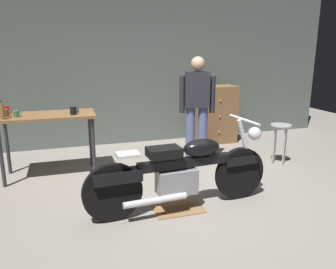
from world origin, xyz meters
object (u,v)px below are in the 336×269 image
object	(u,v)px
person_standing	(197,104)
mug_red_diner	(6,110)
shop_stool	(281,133)
wooden_dresser	(215,114)
bottle	(2,112)
motorcycle	(182,171)
mug_black_matte	(73,111)
mug_green_speckled	(16,114)
mug_brown_stoneware	(5,113)
mug_blue_enamel	(74,110)

from	to	relation	value
person_standing	mug_red_diner	xyz separation A→B (m)	(-2.80, 0.16, 0.03)
person_standing	shop_stool	bearing A→B (deg)	171.82
shop_stool	wooden_dresser	distance (m)	1.56
person_standing	bottle	distance (m)	2.80
motorcycle	mug_red_diner	xyz separation A→B (m)	(-1.99, 1.74, 0.51)
mug_red_diner	bottle	world-z (taller)	bottle
motorcycle	mug_black_matte	xyz separation A→B (m)	(-1.10, 1.40, 0.51)
wooden_dresser	bottle	bearing A→B (deg)	-162.13
motorcycle	shop_stool	xyz separation A→B (m)	(1.99, 0.99, 0.05)
wooden_dresser	bottle	size ratio (longest dim) A/B	4.56
person_standing	bottle	bearing A→B (deg)	22.97
mug_red_diner	bottle	xyz separation A→B (m)	(0.01, -0.39, 0.04)
person_standing	mug_black_matte	world-z (taller)	person_standing
mug_green_speckled	bottle	world-z (taller)	bottle
shop_stool	mug_brown_stoneware	world-z (taller)	mug_brown_stoneware
person_standing	shop_stool	xyz separation A→B (m)	(1.18, -0.59, -0.43)
mug_black_matte	bottle	bearing A→B (deg)	-176.77
motorcycle	mug_red_diner	world-z (taller)	mug_red_diner
mug_brown_stoneware	mug_blue_enamel	bearing A→B (deg)	0.35
motorcycle	mug_green_speckled	size ratio (longest dim) A/B	21.08
motorcycle	shop_stool	world-z (taller)	motorcycle
mug_black_matte	mug_brown_stoneware	bearing A→B (deg)	171.19
mug_brown_stoneware	person_standing	bearing A→B (deg)	0.89
motorcycle	wooden_dresser	xyz separation A→B (m)	(1.56, 2.49, 0.10)
wooden_dresser	person_standing	bearing A→B (deg)	-129.44
mug_brown_stoneware	mug_red_diner	bearing A→B (deg)	94.58
motorcycle	mug_brown_stoneware	xyz separation A→B (m)	(-1.97, 1.53, 0.50)
wooden_dresser	mug_green_speckled	bearing A→B (deg)	-162.83
mug_green_speckled	mug_red_diner	bearing A→B (deg)	118.44
person_standing	mug_green_speckled	world-z (taller)	person_standing
person_standing	mug_brown_stoneware	distance (m)	2.78
mug_red_diner	mug_brown_stoneware	distance (m)	0.21
shop_stool	mug_green_speckled	distance (m)	3.87
wooden_dresser	mug_brown_stoneware	xyz separation A→B (m)	(-3.53, -0.95, 0.40)
mug_green_speckled	mug_brown_stoneware	world-z (taller)	mug_brown_stoneware
wooden_dresser	mug_blue_enamel	xyz separation A→B (m)	(-2.65, -0.95, 0.39)
person_standing	mug_blue_enamel	bearing A→B (deg)	19.43
mug_brown_stoneware	bottle	world-z (taller)	bottle
shop_stool	mug_blue_enamel	world-z (taller)	mug_blue_enamel
wooden_dresser	mug_black_matte	bearing A→B (deg)	-157.71
wooden_dresser	mug_red_diner	xyz separation A→B (m)	(-3.55, -0.75, 0.41)
mug_red_diner	mug_blue_enamel	distance (m)	0.92
bottle	wooden_dresser	bearing A→B (deg)	17.87
shop_stool	bottle	size ratio (longest dim) A/B	2.66
person_standing	wooden_dresser	world-z (taller)	person_standing
shop_stool	mug_black_matte	bearing A→B (deg)	172.47
motorcycle	person_standing	bearing A→B (deg)	59.10
person_standing	mug_brown_stoneware	world-z (taller)	person_standing
bottle	mug_green_speckled	bearing A→B (deg)	32.12
bottle	mug_blue_enamel	bearing A→B (deg)	12.13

